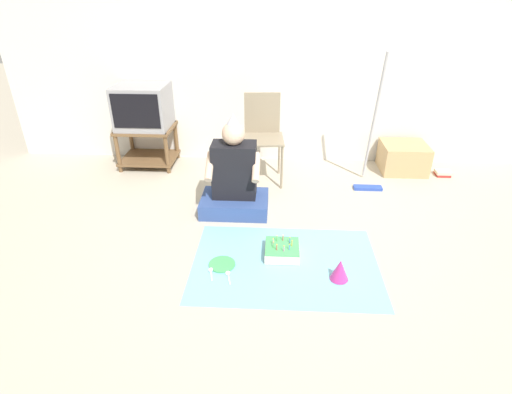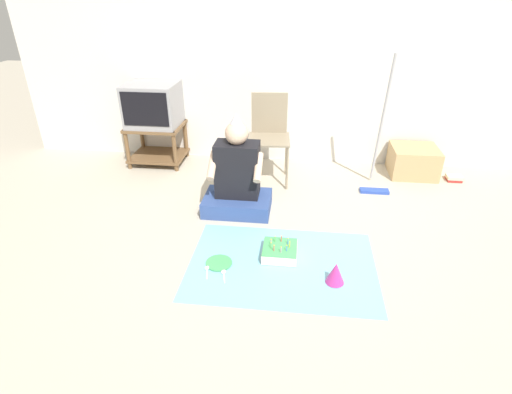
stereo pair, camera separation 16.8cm
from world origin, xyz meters
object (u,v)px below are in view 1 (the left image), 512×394
at_px(tv, 143,106).
at_px(dust_mop, 371,149).
at_px(birthday_cake, 282,250).
at_px(party_hat_blue, 340,270).
at_px(book_pile, 443,173).
at_px(cardboard_box_stack, 403,157).
at_px(folding_chair, 262,131).
at_px(person_seated, 234,180).
at_px(paper_plate, 222,264).

distance_m(tv, dust_mop, 2.42).
xyz_separation_m(birthday_cake, party_hat_blue, (0.40, -0.26, 0.04)).
xyz_separation_m(book_pile, party_hat_blue, (-1.34, -1.80, 0.06)).
xyz_separation_m(cardboard_box_stack, birthday_cake, (-1.32, -1.65, -0.11)).
bearing_deg(folding_chair, tv, 167.87).
xyz_separation_m(folding_chair, birthday_cake, (0.21, -1.38, -0.47)).
height_order(cardboard_box_stack, dust_mop, dust_mop).
relative_size(person_seated, party_hat_blue, 5.71).
height_order(cardboard_box_stack, birthday_cake, cardboard_box_stack).
bearing_deg(paper_plate, dust_mop, 46.80).
xyz_separation_m(dust_mop, birthday_cake, (-0.87, -1.24, -0.35)).
relative_size(dust_mop, paper_plate, 6.80).
distance_m(tv, person_seated, 1.50).
bearing_deg(party_hat_blue, dust_mop, 72.67).
distance_m(tv, folding_chair, 1.33).
distance_m(dust_mop, birthday_cake, 1.55).
bearing_deg(book_pile, paper_plate, -142.18).
distance_m(cardboard_box_stack, dust_mop, 0.66).
distance_m(birthday_cake, paper_plate, 0.47).
bearing_deg(tv, birthday_cake, -47.81).
distance_m(dust_mop, party_hat_blue, 1.60).
distance_m(tv, paper_plate, 2.20).
relative_size(folding_chair, person_seated, 0.98).
distance_m(folding_chair, paper_plate, 1.63).
xyz_separation_m(tv, person_seated, (1.08, -0.98, -0.37)).
bearing_deg(party_hat_blue, tv, 134.73).
bearing_deg(paper_plate, cardboard_box_stack, 45.64).
height_order(cardboard_box_stack, book_pile, cardboard_box_stack).
distance_m(book_pile, party_hat_blue, 2.25).
bearing_deg(birthday_cake, book_pile, 41.57).
distance_m(cardboard_box_stack, party_hat_blue, 2.13).
height_order(folding_chair, person_seated, person_seated).
bearing_deg(party_hat_blue, birthday_cake, 146.79).
bearing_deg(folding_chair, person_seated, -107.25).
height_order(birthday_cake, paper_plate, birthday_cake).
bearing_deg(tv, person_seated, -42.26).
distance_m(tv, book_pile, 3.31).
bearing_deg(book_pile, person_seated, -158.34).
bearing_deg(party_hat_blue, folding_chair, 110.33).
bearing_deg(folding_chair, dust_mop, -7.38).
height_order(birthday_cake, party_hat_blue, party_hat_blue).
xyz_separation_m(tv, book_pile, (3.24, -0.12, -0.65)).
bearing_deg(tv, folding_chair, -12.13).
distance_m(book_pile, birthday_cake, 2.32).
distance_m(cardboard_box_stack, book_pile, 0.45).
height_order(folding_chair, dust_mop, dust_mop).
xyz_separation_m(folding_chair, cardboard_box_stack, (1.53, 0.27, -0.36)).
xyz_separation_m(dust_mop, person_seated, (-1.29, -0.56, -0.10)).
bearing_deg(folding_chair, cardboard_box_stack, 10.09).
bearing_deg(cardboard_box_stack, folding_chair, -169.91).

